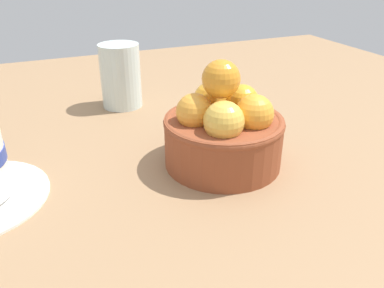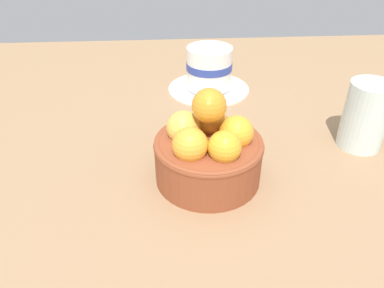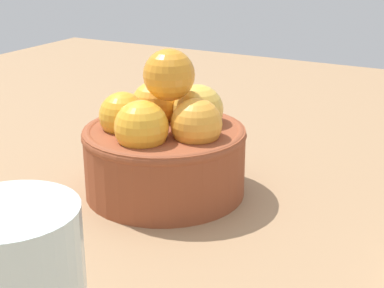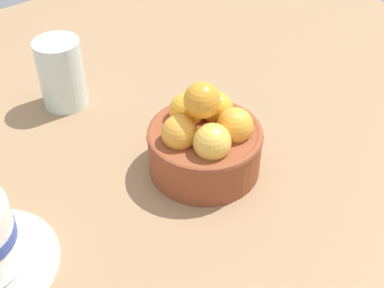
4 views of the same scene
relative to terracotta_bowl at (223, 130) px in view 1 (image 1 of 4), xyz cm
name	(u,v)px [view 1 (image 1 of 4)]	position (x,y,z in cm)	size (l,w,h in cm)	color
ground_plane	(222,179)	(0.04, -0.04, -6.69)	(118.02, 117.31, 4.62)	#997551
terracotta_bowl	(223,130)	(0.00, 0.00, 0.00)	(13.87, 13.87, 12.57)	brown
water_glass	(121,76)	(23.41, 6.29, 0.60)	(6.33, 6.33, 9.96)	silver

